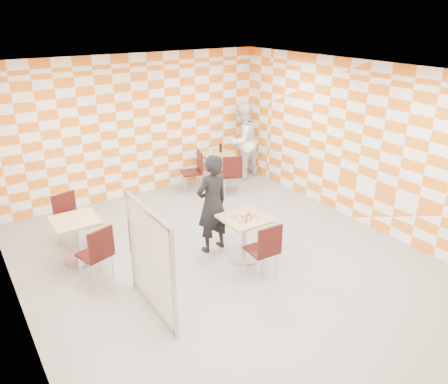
# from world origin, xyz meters

# --- Properties ---
(room_shell) EXTENTS (7.00, 7.00, 7.00)m
(room_shell) POSITION_xyz_m (0.00, 0.54, 1.50)
(room_shell) COLOR gray
(room_shell) RESTS_ON ground
(main_table) EXTENTS (0.70, 0.70, 0.75)m
(main_table) POSITION_xyz_m (0.32, -0.06, 0.51)
(main_table) COLOR tan
(main_table) RESTS_ON ground
(second_table) EXTENTS (0.70, 0.70, 0.75)m
(second_table) POSITION_xyz_m (1.72, 3.00, 0.51)
(second_table) COLOR tan
(second_table) RESTS_ON ground
(empty_table) EXTENTS (0.70, 0.70, 0.75)m
(empty_table) POSITION_xyz_m (-1.96, 1.35, 0.51)
(empty_table) COLOR tan
(empty_table) RESTS_ON ground
(chair_main_front) EXTENTS (0.44, 0.45, 0.92)m
(chair_main_front) POSITION_xyz_m (0.24, -0.70, 0.54)
(chair_main_front) COLOR #360D0A
(chair_main_front) RESTS_ON ground
(chair_second_front) EXTENTS (0.56, 0.56, 0.92)m
(chair_second_front) POSITION_xyz_m (1.66, 2.26, 0.54)
(chair_second_front) COLOR #360D0A
(chair_second_front) RESTS_ON ground
(chair_second_side) EXTENTS (0.53, 0.53, 0.92)m
(chair_second_side) POSITION_xyz_m (1.11, 2.91, 0.54)
(chair_second_side) COLOR #360D0A
(chair_second_side) RESTS_ON ground
(chair_empty_near) EXTENTS (0.53, 0.53, 0.92)m
(chair_empty_near) POSITION_xyz_m (-1.87, 0.57, 0.54)
(chair_empty_near) COLOR #360D0A
(chair_empty_near) RESTS_ON ground
(chair_empty_far) EXTENTS (0.51, 0.52, 0.92)m
(chair_empty_far) POSITION_xyz_m (-1.90, 2.01, 0.54)
(chair_empty_far) COLOR #360D0A
(chair_empty_far) RESTS_ON ground
(partition) EXTENTS (0.08, 1.38, 1.55)m
(partition) POSITION_xyz_m (-1.49, -0.49, 0.79)
(partition) COLOR white
(partition) RESTS_ON ground
(man_dark) EXTENTS (0.66, 0.48, 1.69)m
(man_dark) POSITION_xyz_m (0.06, 0.49, 0.85)
(man_dark) COLOR black
(man_dark) RESTS_ON ground
(man_white) EXTENTS (1.01, 0.86, 1.82)m
(man_white) POSITION_xyz_m (2.49, 3.05, 0.91)
(man_white) COLOR white
(man_white) RESTS_ON ground
(pizza_on_foil) EXTENTS (0.40, 0.40, 0.04)m
(pizza_on_foil) POSITION_xyz_m (0.32, -0.07, 0.77)
(pizza_on_foil) COLOR silver
(pizza_on_foil) RESTS_ON main_table
(sport_bottle) EXTENTS (0.06, 0.06, 0.20)m
(sport_bottle) POSITION_xyz_m (1.60, 3.05, 0.84)
(sport_bottle) COLOR white
(sport_bottle) RESTS_ON second_table
(soda_bottle) EXTENTS (0.07, 0.07, 0.23)m
(soda_bottle) POSITION_xyz_m (1.87, 3.03, 0.85)
(soda_bottle) COLOR black
(soda_bottle) RESTS_ON second_table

